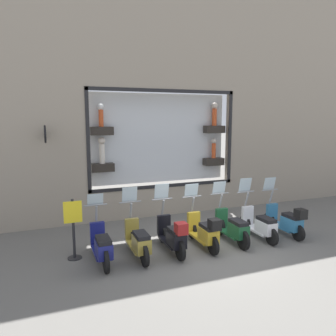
% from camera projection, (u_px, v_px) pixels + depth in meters
% --- Properties ---
extents(ground_plane, '(120.00, 120.00, 0.00)m').
position_uv_depth(ground_plane, '(208.00, 249.00, 8.93)').
color(ground_plane, '#66635E').
extents(building_facade, '(1.20, 36.00, 8.92)m').
position_uv_depth(building_facade, '(163.00, 89.00, 11.56)').
color(building_facade, gray).
rests_on(building_facade, ground_plane).
extents(scooter_teal_0, '(1.79, 0.61, 1.65)m').
position_uv_depth(scooter_teal_0, '(287.00, 220.00, 9.93)').
color(scooter_teal_0, black).
rests_on(scooter_teal_0, ground_plane).
extents(scooter_white_1, '(1.80, 0.60, 1.69)m').
position_uv_depth(scooter_white_1, '(260.00, 224.00, 9.67)').
color(scooter_white_1, black).
rests_on(scooter_white_1, ground_plane).
extents(scooter_green_2, '(1.81, 0.60, 1.65)m').
position_uv_depth(scooter_green_2, '(233.00, 228.00, 9.34)').
color(scooter_green_2, black).
rests_on(scooter_green_2, ground_plane).
extents(scooter_yellow_3, '(1.80, 0.61, 1.64)m').
position_uv_depth(scooter_yellow_3, '(205.00, 231.00, 8.95)').
color(scooter_yellow_3, black).
rests_on(scooter_yellow_3, ground_plane).
extents(scooter_black_4, '(1.81, 0.60, 1.71)m').
position_uv_depth(scooter_black_4, '(173.00, 235.00, 8.62)').
color(scooter_black_4, black).
rests_on(scooter_black_4, ground_plane).
extents(scooter_olive_5, '(1.81, 0.61, 1.69)m').
position_uv_depth(scooter_olive_5, '(138.00, 241.00, 8.35)').
color(scooter_olive_5, black).
rests_on(scooter_olive_5, ground_plane).
extents(scooter_navy_6, '(1.81, 0.61, 1.58)m').
position_uv_depth(scooter_navy_6, '(102.00, 246.00, 8.02)').
color(scooter_navy_6, black).
rests_on(scooter_navy_6, ground_plane).
extents(shop_sign_post, '(0.36, 0.45, 1.55)m').
position_uv_depth(shop_sign_post, '(73.00, 227.00, 8.23)').
color(shop_sign_post, '#232326').
rests_on(shop_sign_post, ground_plane).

